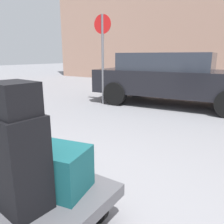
{
  "coord_description": "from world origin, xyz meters",
  "views": [
    {
      "loc": [
        1.41,
        -0.95,
        1.34
      ],
      "look_at": [
        0.0,
        1.2,
        0.69
      ],
      "focal_mm": 35.76,
      "sensor_mm": 36.0,
      "label": 1
    }
  ],
  "objects": [
    {
      "name": "luggage_cart",
      "position": [
        0.0,
        0.0,
        0.27
      ],
      "size": [
        1.25,
        0.87,
        0.34
      ],
      "color": "#4C4C51",
      "rests_on": "ground_plane"
    },
    {
      "name": "no_parking_sign",
      "position": [
        -2.25,
        4.16,
        1.49
      ],
      "size": [
        0.5,
        0.07,
        2.41
      ],
      "color": "slate",
      "rests_on": "ground_plane"
    },
    {
      "name": "parked_car",
      "position": [
        -0.6,
        5.18,
        0.76
      ],
      "size": [
        4.44,
        2.22,
        1.42
      ],
      "color": "black",
      "rests_on": "ground_plane"
    },
    {
      "name": "duffel_bag_black_topmost_pile",
      "position": [
        0.2,
        -0.18,
        1.09
      ],
      "size": [
        0.3,
        0.25,
        0.21
      ],
      "primitive_type": "cube",
      "rotation": [
        0.0,
        0.0,
        -0.09
      ],
      "color": "black",
      "rests_on": "suitcase_black_rear_right"
    },
    {
      "name": "suitcase_charcoal_rear_left",
      "position": [
        -0.42,
        0.18,
        0.69
      ],
      "size": [
        0.36,
        0.24,
        0.71
      ],
      "primitive_type": "cube",
      "rotation": [
        0.0,
        0.0,
        0.04
      ],
      "color": "#2D2D33",
      "rests_on": "luggage_cart"
    },
    {
      "name": "duffel_bag_teal_front_left",
      "position": [
        0.15,
        0.09,
        0.51
      ],
      "size": [
        0.67,
        0.46,
        0.34
      ],
      "primitive_type": "cube",
      "rotation": [
        0.0,
        0.0,
        0.2
      ],
      "color": "#144C51",
      "rests_on": "luggage_cart"
    },
    {
      "name": "ground_plane",
      "position": [
        0.0,
        0.0,
        0.0
      ],
      "size": [
        60.0,
        60.0,
        0.0
      ],
      "primitive_type": "plane",
      "color": "gray"
    },
    {
      "name": "suitcase_black_rear_right",
      "position": [
        0.2,
        -0.18,
        0.66
      ],
      "size": [
        0.36,
        0.3,
        0.65
      ],
      "primitive_type": "cube",
      "rotation": [
        0.0,
        0.0,
        -0.1
      ],
      "color": "black",
      "rests_on": "luggage_cart"
    }
  ]
}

